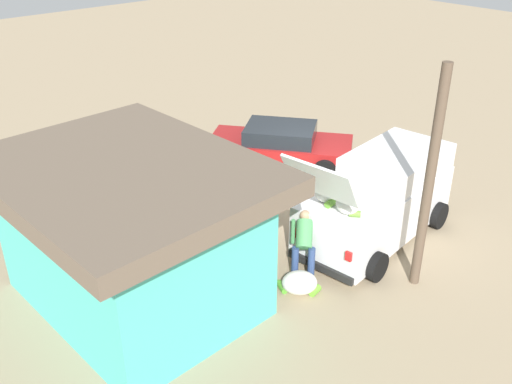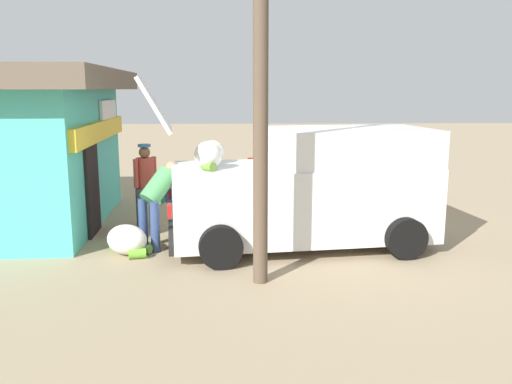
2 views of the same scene
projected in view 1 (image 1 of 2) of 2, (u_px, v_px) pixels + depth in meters
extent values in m
plane|color=#9E896B|center=(302.00, 189.00, 16.05)|extent=(60.00, 60.00, 0.00)
cube|color=#4CC6B7|center=(132.00, 244.00, 11.15)|extent=(4.71, 3.57, 2.62)
cube|color=yellow|center=(201.00, 191.00, 11.98)|extent=(4.34, 0.31, 0.36)
cube|color=black|center=(227.00, 241.00, 11.82)|extent=(0.90, 0.10, 2.00)
cube|color=white|center=(171.00, 165.00, 12.49)|extent=(1.50, 0.13, 0.60)
cube|color=brown|center=(124.00, 174.00, 10.45)|extent=(5.64, 4.49, 0.38)
cube|color=white|center=(375.00, 208.00, 13.49)|extent=(2.27, 4.46, 1.21)
cube|color=white|center=(397.00, 162.00, 13.61)|extent=(2.00, 2.84, 0.60)
cube|color=black|center=(422.00, 148.00, 14.47)|extent=(1.50, 0.26, 0.45)
cube|color=white|center=(319.00, 181.00, 11.17)|extent=(1.64, 0.70, 0.84)
ellipsoid|color=silver|center=(348.00, 204.00, 11.96)|extent=(0.53, 0.44, 0.44)
ellipsoid|color=silver|center=(325.00, 193.00, 12.44)|extent=(0.47, 0.39, 0.39)
cylinder|color=olive|center=(355.00, 214.00, 11.90)|extent=(0.27, 0.26, 0.14)
cylinder|color=#5C9E2E|center=(331.00, 203.00, 12.30)|extent=(0.18, 0.28, 0.15)
cube|color=black|center=(320.00, 267.00, 12.28)|extent=(1.67, 0.28, 0.16)
cube|color=red|center=(349.00, 256.00, 11.60)|extent=(0.15, 0.08, 0.20)
cube|color=red|center=(295.00, 233.00, 12.41)|extent=(0.15, 0.08, 0.20)
cylinder|color=black|center=(438.00, 215.00, 14.11)|extent=(0.30, 0.68, 0.66)
cylinder|color=black|center=(371.00, 192.00, 15.22)|extent=(0.30, 0.68, 0.66)
cylinder|color=black|center=(377.00, 267.00, 12.17)|extent=(0.30, 0.68, 0.66)
cylinder|color=black|center=(305.00, 235.00, 13.29)|extent=(0.30, 0.68, 0.66)
cube|color=maroon|center=(280.00, 149.00, 17.31)|extent=(4.43, 3.96, 0.61)
cube|color=#1E2328|center=(280.00, 133.00, 17.07)|extent=(2.55, 2.46, 0.45)
cylinder|color=black|center=(240.00, 139.00, 18.46)|extent=(0.66, 0.58, 0.67)
cylinder|color=black|center=(226.00, 163.00, 16.81)|extent=(0.66, 0.58, 0.67)
cylinder|color=black|center=(330.00, 146.00, 17.96)|extent=(0.66, 0.58, 0.67)
cylinder|color=black|center=(325.00, 171.00, 16.31)|extent=(0.66, 0.58, 0.67)
cylinder|color=#4C4C51|center=(247.00, 238.00, 13.05)|extent=(0.15, 0.15, 0.79)
cylinder|color=#4C4C51|center=(248.00, 246.00, 12.75)|extent=(0.15, 0.15, 0.79)
cylinder|color=#CC4C3F|center=(247.00, 216.00, 12.59)|extent=(0.47, 0.47, 0.56)
sphere|color=#8C6647|center=(247.00, 201.00, 12.41)|extent=(0.21, 0.21, 0.21)
cylinder|color=#3872B2|center=(247.00, 195.00, 12.35)|extent=(0.24, 0.24, 0.05)
cylinder|color=#CC4C3F|center=(247.00, 210.00, 12.79)|extent=(0.09, 0.09, 0.53)
cylinder|color=#CC4C3F|center=(248.00, 221.00, 12.37)|extent=(0.09, 0.09, 0.53)
cylinder|color=navy|center=(295.00, 264.00, 12.10)|extent=(0.15, 0.15, 0.83)
cylinder|color=navy|center=(311.00, 265.00, 12.07)|extent=(0.15, 0.15, 0.83)
cylinder|color=#4C9959|center=(304.00, 234.00, 11.98)|extent=(0.70, 0.71, 0.66)
sphere|color=tan|center=(305.00, 215.00, 12.11)|extent=(0.23, 0.23, 0.23)
cylinder|color=#4C9959|center=(293.00, 231.00, 12.22)|extent=(0.09, 0.09, 0.56)
cylinder|color=#4C9959|center=(316.00, 233.00, 12.18)|extent=(0.09, 0.09, 0.56)
ellipsoid|color=silver|center=(299.00, 283.00, 11.82)|extent=(0.91, 0.92, 0.48)
cylinder|color=#509F2F|center=(282.00, 287.00, 11.98)|extent=(0.36, 0.25, 0.14)
cylinder|color=#6AB632|center=(315.00, 291.00, 11.85)|extent=(0.21, 0.30, 0.16)
cylinder|color=#66AE43|center=(306.00, 285.00, 12.03)|extent=(0.25, 0.37, 0.16)
cylinder|color=blue|center=(189.00, 208.00, 14.77)|extent=(0.34, 0.34, 0.31)
cylinder|color=brown|center=(429.00, 182.00, 11.17)|extent=(0.20, 0.20, 4.73)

